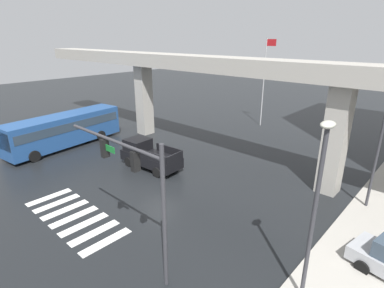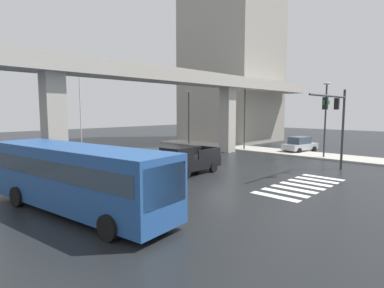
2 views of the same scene
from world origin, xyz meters
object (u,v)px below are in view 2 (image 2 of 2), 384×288
(traffic_signal_mast, at_px, (336,113))
(street_lamp_far_north, at_px, (189,111))
(street_lamp_mid_block, at_px, (245,111))
(city_bus, at_px, (76,174))
(sedan_silver, at_px, (300,145))
(flagpole, at_px, (81,101))
(street_lamp_near_corner, at_px, (326,111))
(pickup_truck, at_px, (188,161))

(traffic_signal_mast, distance_m, street_lamp_far_north, 22.08)
(traffic_signal_mast, distance_m, street_lamp_mid_block, 13.67)
(city_bus, relative_size, street_lamp_far_north, 1.52)
(sedan_silver, distance_m, flagpole, 24.34)
(flagpole, bearing_deg, street_lamp_near_corner, -55.95)
(sedan_silver, relative_size, flagpole, 0.47)
(city_bus, distance_m, street_lamp_far_north, 28.85)
(sedan_silver, height_order, street_lamp_near_corner, street_lamp_near_corner)
(pickup_truck, relative_size, city_bus, 0.47)
(street_lamp_far_north, distance_m, flagpole, 14.24)
(street_lamp_near_corner, relative_size, street_lamp_far_north, 1.00)
(street_lamp_near_corner, xyz_separation_m, street_lamp_far_north, (0.00, 18.13, 0.00))
(city_bus, relative_size, sedan_silver, 2.43)
(sedan_silver, xyz_separation_m, street_lamp_near_corner, (-2.79, -3.69, 3.70))
(city_bus, xyz_separation_m, sedan_silver, (26.55, 1.67, -0.87))
(traffic_signal_mast, bearing_deg, street_lamp_far_north, 73.73)
(street_lamp_mid_block, bearing_deg, city_bus, -163.36)
(flagpole, bearing_deg, traffic_signal_mast, -71.84)
(sedan_silver, relative_size, traffic_signal_mast, 0.70)
(sedan_silver, distance_m, street_lamp_far_north, 15.16)
(city_bus, relative_size, street_lamp_mid_block, 1.52)
(sedan_silver, bearing_deg, street_lamp_far_north, 100.93)
(city_bus, bearing_deg, sedan_silver, 3.60)
(traffic_signal_mast, bearing_deg, street_lamp_near_corner, 26.35)
(street_lamp_far_north, xyz_separation_m, flagpole, (-13.97, 2.55, 1.05))
(flagpole, bearing_deg, pickup_truck, -91.36)
(traffic_signal_mast, relative_size, street_lamp_near_corner, 0.90)
(traffic_signal_mast, bearing_deg, pickup_truck, 138.51)
(street_lamp_mid_block, bearing_deg, pickup_truck, -160.98)
(traffic_signal_mast, relative_size, street_lamp_mid_block, 0.90)
(pickup_truck, xyz_separation_m, street_lamp_far_north, (14.37, 13.96, 3.57))
(sedan_silver, xyz_separation_m, street_lamp_mid_block, (-2.79, 5.44, 3.70))
(city_bus, bearing_deg, street_lamp_far_north, 34.13)
(pickup_truck, bearing_deg, sedan_silver, -1.61)
(pickup_truck, height_order, street_lamp_mid_block, street_lamp_mid_block)
(sedan_silver, distance_m, street_lamp_mid_block, 7.15)
(city_bus, distance_m, street_lamp_near_corner, 24.02)
(traffic_signal_mast, relative_size, street_lamp_far_north, 0.90)
(traffic_signal_mast, xyz_separation_m, flagpole, (-7.79, 23.74, 1.22))
(street_lamp_near_corner, bearing_deg, flagpole, 124.05)
(sedan_silver, bearing_deg, traffic_signal_mast, -143.03)
(sedan_silver, xyz_separation_m, traffic_signal_mast, (-8.97, -6.75, 3.54))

